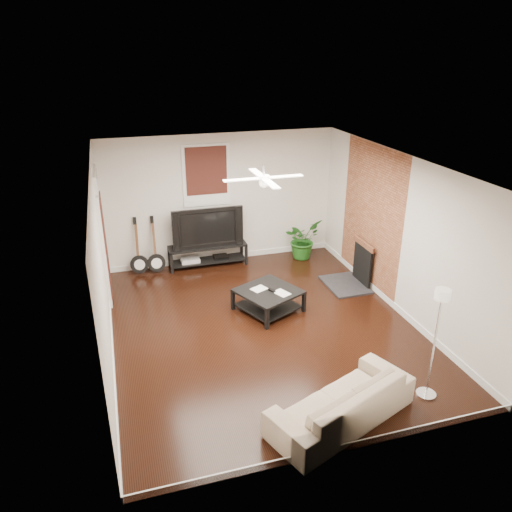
{
  "coord_description": "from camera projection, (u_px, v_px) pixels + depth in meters",
  "views": [
    {
      "loc": [
        -2.23,
        -6.98,
        4.48
      ],
      "look_at": [
        0.0,
        0.4,
        1.15
      ],
      "focal_mm": 34.72,
      "sensor_mm": 36.0,
      "label": 1
    }
  ],
  "objects": [
    {
      "name": "room",
      "position": [
        263.0,
        251.0,
        7.95
      ],
      "size": [
        5.01,
        6.01,
        2.81
      ],
      "color": "black",
      "rests_on": "ground"
    },
    {
      "name": "brick_accent",
      "position": [
        371.0,
        217.0,
        9.49
      ],
      "size": [
        0.02,
        2.2,
        2.8
      ],
      "primitive_type": "cube",
      "color": "brown",
      "rests_on": "floor"
    },
    {
      "name": "fireplace",
      "position": [
        354.0,
        264.0,
        9.78
      ],
      "size": [
        0.8,
        1.1,
        0.92
      ],
      "primitive_type": "cube",
      "color": "black",
      "rests_on": "floor"
    },
    {
      "name": "window_back",
      "position": [
        206.0,
        175.0,
        10.26
      ],
      "size": [
        1.0,
        0.06,
        1.3
      ],
      "primitive_type": "cube",
      "color": "#39150F",
      "rests_on": "wall_back"
    },
    {
      "name": "door_left",
      "position": [
        103.0,
        235.0,
        9.02
      ],
      "size": [
        0.08,
        1.0,
        2.5
      ],
      "primitive_type": "cube",
      "color": "white",
      "rests_on": "wall_left"
    },
    {
      "name": "tv_stand",
      "position": [
        208.0,
        255.0,
        10.75
      ],
      "size": [
        1.68,
        0.45,
        0.47
      ],
      "primitive_type": "cube",
      "color": "black",
      "rests_on": "floor"
    },
    {
      "name": "tv",
      "position": [
        207.0,
        226.0,
        10.51
      ],
      "size": [
        1.51,
        0.2,
        0.87
      ],
      "primitive_type": "imported",
      "color": "black",
      "rests_on": "tv_stand"
    },
    {
      "name": "coffee_table",
      "position": [
        268.0,
        300.0,
        8.93
      ],
      "size": [
        1.29,
        1.29,
        0.41
      ],
      "primitive_type": "cube",
      "rotation": [
        0.0,
        0.0,
        0.43
      ],
      "color": "black",
      "rests_on": "floor"
    },
    {
      "name": "sofa",
      "position": [
        342.0,
        401.0,
        6.28
      ],
      "size": [
        2.16,
        1.47,
        0.59
      ],
      "primitive_type": "imported",
      "rotation": [
        0.0,
        0.0,
        3.52
      ],
      "color": "beige",
      "rests_on": "floor"
    },
    {
      "name": "floor_lamp",
      "position": [
        434.0,
        344.0,
        6.52
      ],
      "size": [
        0.35,
        0.35,
        1.65
      ],
      "primitive_type": null,
      "rotation": [
        0.0,
        0.0,
        0.38
      ],
      "color": "silver",
      "rests_on": "floor"
    },
    {
      "name": "potted_plant",
      "position": [
        302.0,
        239.0,
        11.07
      ],
      "size": [
        1.04,
        1.01,
        0.88
      ],
      "primitive_type": "imported",
      "rotation": [
        0.0,
        0.0,
        0.57
      ],
      "color": "#1E5B1A",
      "rests_on": "floor"
    },
    {
      "name": "guitar_left",
      "position": [
        138.0,
        247.0,
        10.19
      ],
      "size": [
        0.42,
        0.33,
        1.22
      ],
      "primitive_type": null,
      "rotation": [
        0.0,
        0.0,
        -0.17
      ],
      "color": "black",
      "rests_on": "floor"
    },
    {
      "name": "guitar_right",
      "position": [
        155.0,
        246.0,
        10.25
      ],
      "size": [
        0.4,
        0.29,
        1.22
      ],
      "primitive_type": null,
      "rotation": [
        0.0,
        0.0,
        -0.07
      ],
      "color": "black",
      "rests_on": "floor"
    },
    {
      "name": "ceiling_fan",
      "position": [
        264.0,
        178.0,
        7.47
      ],
      "size": [
        1.24,
        1.24,
        0.32
      ],
      "primitive_type": null,
      "color": "white",
      "rests_on": "ceiling"
    }
  ]
}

